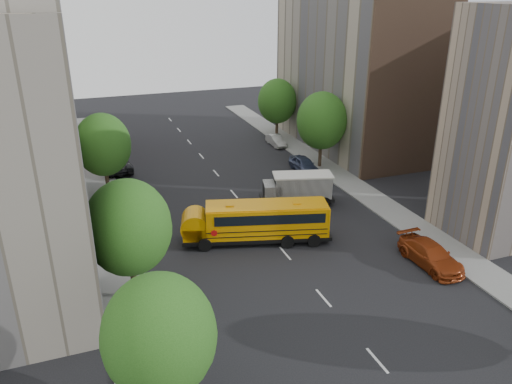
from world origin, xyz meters
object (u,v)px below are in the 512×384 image
street_tree_2 (103,145)px  street_tree_4 (322,121)px  street_tree_5 (277,101)px  parked_car_5 (276,140)px  parked_car_4 (304,164)px  street_tree_1 (128,228)px  school_bus (255,220)px  parked_car_0 (171,326)px  parked_car_3 (431,255)px  parked_car_1 (137,201)px  safari_truck (298,188)px  parked_car_2 (116,163)px  street_tree_0 (160,336)px

street_tree_2 → street_tree_4: 22.00m
street_tree_5 → parked_car_5: street_tree_5 is taller
parked_car_4 → street_tree_1: bearing=-139.6°
school_bus → parked_car_5: (10.97, 22.26, -1.11)m
street_tree_2 → parked_car_4: street_tree_2 is taller
street_tree_4 → parked_car_5: size_ratio=2.09×
street_tree_1 → parked_car_5: 34.09m
street_tree_4 → parked_car_0: size_ratio=2.02×
street_tree_5 → parked_car_3: (-2.20, -32.99, -3.91)m
street_tree_4 → parked_car_5: bearing=99.0°
street_tree_2 → street_tree_5: (22.00, 12.00, -0.12)m
parked_car_1 → parked_car_0: bearing=90.6°
school_bus → safari_truck: (6.02, 5.43, -0.30)m
parked_car_2 → parked_car_5: (19.20, 2.40, -0.16)m
parked_car_2 → parked_car_3: (18.40, -27.41, -0.01)m
street_tree_2 → parked_car_4: 20.22m
street_tree_0 → parked_car_3: 21.35m
parked_car_2 → street_tree_2: bearing=73.1°
street_tree_2 → parked_car_3: street_tree_2 is taller
street_tree_1 → safari_truck: (15.65, 9.99, -3.49)m
street_tree_5 → parked_car_1: bearing=-140.6°
safari_truck → parked_car_4: size_ratio=1.50×
safari_truck → street_tree_5: bearing=88.0°
street_tree_2 → school_bus: size_ratio=0.68×
school_bus → parked_car_4: size_ratio=2.51×
safari_truck → parked_car_3: 13.65m
parked_car_3 → school_bus: bearing=142.2°
parked_car_0 → parked_car_5: (19.20, 31.13, -0.04)m
parked_car_4 → parked_car_2: bearing=158.1°
street_tree_4 → parked_car_2: bearing=162.7°
street_tree_5 → parked_car_3: bearing=-93.8°
school_bus → parked_car_1: (-7.55, 9.08, -0.96)m
street_tree_1 → parked_car_2: street_tree_1 is taller
street_tree_4 → parked_car_2: street_tree_4 is taller
street_tree_0 → parked_car_1: size_ratio=1.54×
street_tree_5 → parked_car_4: street_tree_5 is taller
safari_truck → parked_car_0: size_ratio=1.70×
street_tree_2 → safari_truck: street_tree_2 is taller
school_bus → street_tree_1: bearing=-139.0°
parked_car_0 → parked_car_1: bearing=-89.2°
school_bus → safari_truck: bearing=57.7°
street_tree_5 → parked_car_4: bearing=-99.8°
parked_car_0 → street_tree_5: bearing=-118.1°
school_bus → parked_car_4: (10.17, 12.76, -0.98)m
parked_car_4 → street_tree_2: bearing=177.2°
street_tree_4 → parked_car_2: (-20.60, 6.42, -4.27)m
street_tree_1 → street_tree_4: bearing=39.3°
street_tree_2 → parked_car_4: (19.80, -0.68, -4.06)m
parked_car_1 → safari_truck: bearing=167.7°
street_tree_0 → parked_car_1: (2.07, 23.64, -3.85)m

